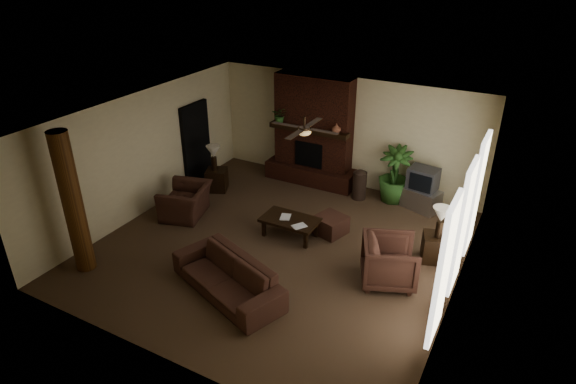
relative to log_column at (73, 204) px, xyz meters
The scene contains 23 objects.
room_shell 3.80m from the log_column, 39.13° to the left, with size 7.00×7.00×7.00m.
fireplace 6.02m from the log_column, 69.07° to the left, with size 2.40×0.70×2.80m.
windows 6.91m from the log_column, 22.11° to the left, with size 0.08×3.65×2.35m.
log_column is the anchor object (origin of this frame).
doorway 4.24m from the log_column, 96.65° to the left, with size 0.10×1.00×2.10m, color black.
ceiling_fan 4.45m from the log_column, 38.87° to the left, with size 1.35×1.35×0.37m.
sofa 3.09m from the log_column, 13.41° to the left, with size 2.32×0.68×0.91m, color #44271D.
armchair_left 2.74m from the log_column, 80.66° to the left, with size 1.11×0.72×0.97m, color #44271D.
armchair_right 5.87m from the log_column, 23.86° to the left, with size 0.95×0.89×0.98m, color #44271D.
coffee_table 4.25m from the log_column, 44.25° to the left, with size 1.20×0.70×0.43m.
ottoman 5.15m from the log_column, 43.02° to the left, with size 0.60×0.60×0.40m, color #44271D.
tv_stand 7.55m from the log_column, 46.89° to the left, with size 0.85×0.50×0.50m, color #B1B1B4.
tv 7.49m from the log_column, 47.13° to the left, with size 0.71×0.61×0.52m.
floor_vase 6.44m from the log_column, 55.35° to the left, with size 0.34×0.34×0.77m.
floor_plant 7.13m from the log_column, 51.63° to the left, with size 0.78×1.39×0.78m, color #315E25.
side_table_left 4.14m from the log_column, 86.29° to the left, with size 0.50×0.50×0.55m, color black.
lamp_left 3.98m from the log_column, 86.72° to the left, with size 0.42×0.42×0.65m.
side_table_right 6.94m from the log_column, 30.55° to the left, with size 0.50×0.50×0.55m, color black.
lamp_right 6.85m from the log_column, 30.13° to the left, with size 0.45×0.45×0.65m.
mantel_plant 5.52m from the log_column, 75.80° to the left, with size 0.38×0.42×0.33m, color #315E25.
mantel_vase 6.08m from the log_column, 61.45° to the left, with size 0.22×0.23×0.22m, color #98573C.
book_a 4.03m from the log_column, 45.93° to the left, with size 0.22×0.03×0.29m, color #999999.
book_b 4.28m from the log_column, 40.66° to the left, with size 0.21×0.02×0.29m, color #999999.
Camera 1 is at (4.22, -7.42, 5.61)m, focal length 30.43 mm.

